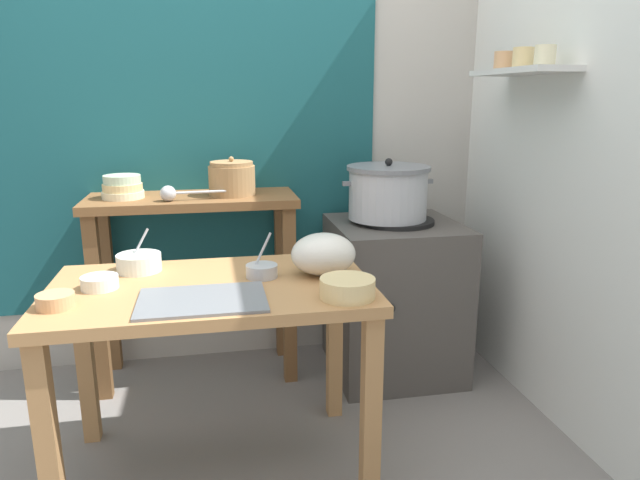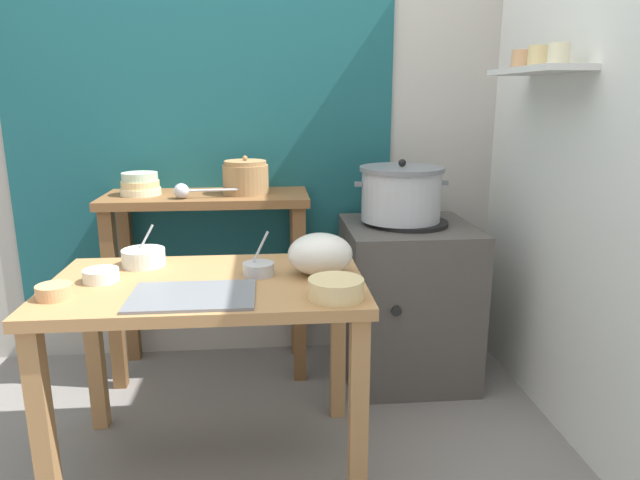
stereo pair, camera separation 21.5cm
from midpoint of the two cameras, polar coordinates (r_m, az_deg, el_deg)
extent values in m
plane|color=gray|center=(2.29, -11.48, -22.14)|extent=(9.00, 9.00, 0.00)
cube|color=#B2ADA3|center=(2.95, -10.73, 13.01)|extent=(4.40, 0.10, 2.60)
cube|color=#195156|center=(2.90, -15.84, 13.70)|extent=(1.90, 0.02, 2.10)
cube|color=silver|center=(2.45, 22.40, 12.03)|extent=(0.10, 3.20, 2.60)
cube|color=silver|center=(2.55, 17.26, 15.87)|extent=(0.20, 0.56, 0.02)
cylinder|color=beige|center=(2.41, 19.21, 17.08)|extent=(0.08, 0.08, 0.08)
cylinder|color=#E5C684|center=(2.55, 17.36, 17.06)|extent=(0.08, 0.08, 0.08)
cylinder|color=tan|center=(2.69, 15.74, 16.93)|extent=(0.09, 0.09, 0.08)
cube|color=#B27F4C|center=(2.02, -13.86, -4.90)|extent=(1.10, 0.66, 0.04)
cube|color=#B27F4C|center=(2.02, -28.61, -17.69)|extent=(0.06, 0.06, 0.68)
cube|color=#B27F4C|center=(1.96, 1.87, -16.80)|extent=(0.06, 0.06, 0.68)
cube|color=#B27F4C|center=(2.49, -24.84, -11.07)|extent=(0.06, 0.06, 0.68)
cube|color=#B27F4C|center=(2.44, -1.10, -10.16)|extent=(0.06, 0.06, 0.68)
cube|color=brown|center=(2.73, -14.94, 3.84)|extent=(0.96, 0.40, 0.04)
cube|color=brown|center=(2.77, -23.50, -6.43)|extent=(0.06, 0.06, 0.86)
cube|color=brown|center=(2.71, -5.37, -5.72)|extent=(0.06, 0.06, 0.86)
cube|color=brown|center=(3.04, -22.35, -4.48)|extent=(0.06, 0.06, 0.86)
cube|color=brown|center=(2.99, -5.96, -3.79)|extent=(0.06, 0.06, 0.86)
cube|color=#4C4742|center=(2.84, 5.26, -5.84)|extent=(0.60, 0.60, 0.76)
cylinder|color=black|center=(2.73, 5.44, 1.88)|extent=(0.36, 0.36, 0.02)
cylinder|color=black|center=(2.51, 4.59, -6.86)|extent=(0.04, 0.02, 0.04)
cylinder|color=#B7BABF|center=(2.71, 4.57, 4.55)|extent=(0.37, 0.37, 0.23)
cylinder|color=slate|center=(2.69, 4.62, 7.20)|extent=(0.39, 0.39, 0.02)
sphere|color=black|center=(2.69, 4.63, 7.80)|extent=(0.04, 0.04, 0.04)
cube|color=slate|center=(2.66, 0.35, 5.66)|extent=(0.04, 0.02, 0.02)
cube|color=slate|center=(2.76, 8.67, 5.84)|extent=(0.04, 0.02, 0.02)
cylinder|color=#A37A4C|center=(2.71, -11.09, 5.86)|extent=(0.22, 0.22, 0.14)
cylinder|color=#A37A4C|center=(2.70, -11.17, 7.51)|extent=(0.20, 0.20, 0.02)
sphere|color=#A37A4C|center=(2.70, -11.19, 7.97)|extent=(0.02, 0.02, 0.02)
cylinder|color=beige|center=(2.77, -21.27, 4.25)|extent=(0.19, 0.19, 0.03)
cylinder|color=#E5C684|center=(2.76, -21.34, 4.93)|extent=(0.18, 0.18, 0.03)
cylinder|color=#B7D1AD|center=(2.76, -21.40, 5.67)|extent=(0.16, 0.16, 0.04)
sphere|color=#B7BABF|center=(2.62, -17.31, 4.46)|extent=(0.07, 0.07, 0.07)
cylinder|color=#B7BABF|center=(2.62, -14.01, 4.68)|extent=(0.23, 0.03, 0.01)
cube|color=slate|center=(1.86, -15.02, -5.90)|extent=(0.40, 0.28, 0.01)
ellipsoid|color=silver|center=(2.05, -2.67, -1.46)|extent=(0.23, 0.21, 0.15)
cylinder|color=#E5C684|center=(1.82, -0.61, -4.87)|extent=(0.18, 0.18, 0.06)
cylinder|color=#337238|center=(1.82, -0.61, -4.09)|extent=(0.15, 0.15, 0.01)
cylinder|color=silver|center=(2.23, -20.36, -2.18)|extent=(0.16, 0.16, 0.07)
cylinder|color=#337238|center=(2.23, -20.42, -1.52)|extent=(0.14, 0.14, 0.01)
cylinder|color=#B7BABF|center=(2.24, -20.53, -0.92)|extent=(0.09, 0.03, 0.15)
cylinder|color=#B7BABF|center=(2.05, -8.86, -3.13)|extent=(0.11, 0.11, 0.05)
cylinder|color=#BFB28C|center=(2.05, -8.88, -2.67)|extent=(0.10, 0.10, 0.01)
cylinder|color=#B7BABF|center=(2.05, -8.98, -1.47)|extent=(0.08, 0.02, 0.16)
cylinder|color=silver|center=(2.09, -24.04, -3.95)|extent=(0.12, 0.12, 0.04)
cylinder|color=maroon|center=(2.08, -24.08, -3.53)|extent=(0.10, 0.10, 0.01)
cylinder|color=tan|center=(1.97, -27.92, -5.46)|extent=(0.11, 0.11, 0.04)
cylinder|color=#337238|center=(1.96, -27.98, -5.01)|extent=(0.10, 0.10, 0.01)
camera|label=1|loc=(0.11, -92.86, -0.72)|focal=31.90mm
camera|label=2|loc=(0.11, 87.14, 0.72)|focal=31.90mm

